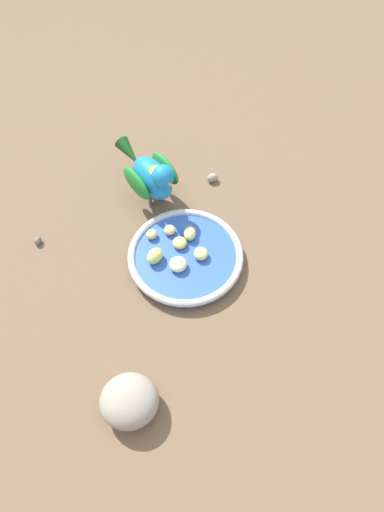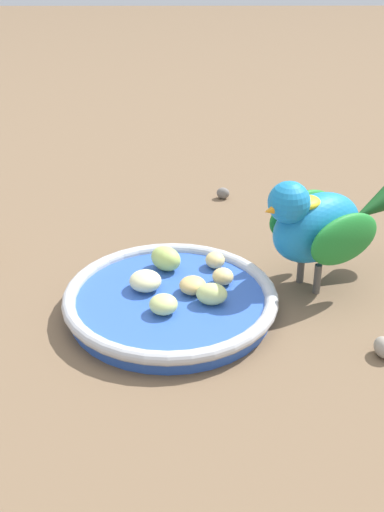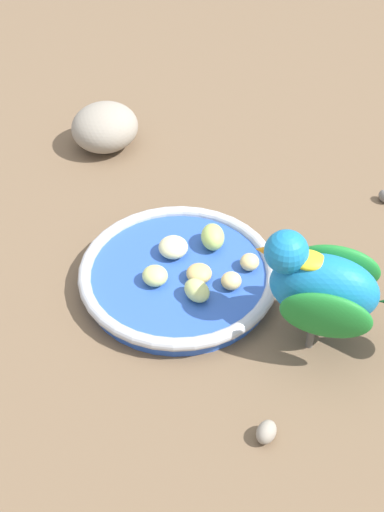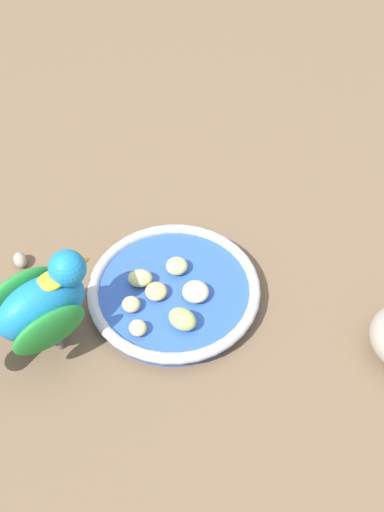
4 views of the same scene
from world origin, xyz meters
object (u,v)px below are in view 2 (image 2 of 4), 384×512
object	(u,v)px
feeding_bowl	(170,301)
apple_piece_5	(215,260)
apple_piece_0	(160,304)
pebble_1	(223,193)
apple_piece_2	(223,276)
parrot	(319,223)
pebble_0	(384,348)
apple_piece_3	(193,285)
apple_piece_4	(212,294)
apple_piece_1	(145,281)
apple_piece_6	(164,259)

from	to	relation	value
feeding_bowl	apple_piece_5	world-z (taller)	apple_piece_5
apple_piece_5	apple_piece_0	bearing A→B (deg)	-32.27
feeding_bowl	apple_piece_5	distance (m)	0.09
apple_piece_5	pebble_1	distance (m)	0.25
apple_piece_0	apple_piece_2	size ratio (longest dim) A/B	1.25
parrot	pebble_0	bearing A→B (deg)	77.26
apple_piece_3	apple_piece_4	size ratio (longest dim) A/B	0.89
feeding_bowl	apple_piece_1	bearing A→B (deg)	-121.05
apple_piece_0	apple_piece_2	world-z (taller)	apple_piece_0
apple_piece_6	pebble_1	bearing A→B (deg)	162.23
feeding_bowl	apple_piece_6	xyz separation A→B (m)	(-0.06, -0.01, 0.02)
parrot	pebble_1	distance (m)	0.29
apple_piece_0	apple_piece_3	xyz separation A→B (m)	(-0.04, 0.04, -0.00)
apple_piece_2	parrot	xyz separation A→B (m)	(-0.03, 0.11, 0.05)
apple_piece_2	apple_piece_3	size ratio (longest dim) A/B	0.81
apple_piece_6	pebble_1	world-z (taller)	apple_piece_6
apple_piece_0	apple_piece_1	xyz separation A→B (m)	(-0.05, -0.02, 0.00)
feeding_bowl	apple_piece_5	bearing A→B (deg)	142.52
feeding_bowl	apple_piece_0	size ratio (longest dim) A/B	7.80
apple_piece_5	pebble_0	distance (m)	0.23
apple_piece_3	parrot	xyz separation A→B (m)	(-0.05, 0.15, 0.05)
pebble_0	pebble_1	size ratio (longest dim) A/B	1.36
apple_piece_2	apple_piece_5	bearing A→B (deg)	-168.41
apple_piece_3	pebble_1	world-z (taller)	apple_piece_3
apple_piece_1	apple_piece_6	world-z (taller)	apple_piece_6
feeding_bowl	apple_piece_2	xyz separation A→B (m)	(-0.03, 0.06, 0.02)
apple_piece_4	apple_piece_0	bearing A→B (deg)	-71.89
parrot	pebble_1	bearing A→B (deg)	-100.80
apple_piece_5	parrot	size ratio (longest dim) A/B	0.13
apple_piece_3	apple_piece_5	world-z (taller)	same
apple_piece_3	apple_piece_6	world-z (taller)	apple_piece_6
parrot	pebble_0	distance (m)	0.17
apple_piece_4	pebble_1	world-z (taller)	apple_piece_4
apple_piece_5	apple_piece_6	bearing A→B (deg)	-85.31
parrot	pebble_1	xyz separation A→B (m)	(-0.26, -0.10, -0.08)
feeding_bowl	apple_piece_6	distance (m)	0.07
pebble_0	apple_piece_3	bearing A→B (deg)	-115.18
apple_piece_2	apple_piece_4	world-z (taller)	apple_piece_4
pebble_1	apple_piece_1	bearing A→B (deg)	-18.75
feeding_bowl	pebble_0	distance (m)	0.24
apple_piece_5	pebble_0	size ratio (longest dim) A/B	0.90
apple_piece_2	apple_piece_3	xyz separation A→B (m)	(0.02, -0.04, -0.00)
feeding_bowl	parrot	size ratio (longest dim) A/B	1.28
apple_piece_1	apple_piece_6	xyz separation A→B (m)	(-0.05, 0.02, 0.00)
parrot	feeding_bowl	bearing A→B (deg)	-12.65
apple_piece_1	pebble_0	world-z (taller)	apple_piece_1
feeding_bowl	apple_piece_4	world-z (taller)	apple_piece_4
apple_piece_6	pebble_0	distance (m)	0.28
feeding_bowl	pebble_0	world-z (taller)	feeding_bowl
apple_piece_4	parrot	world-z (taller)	parrot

